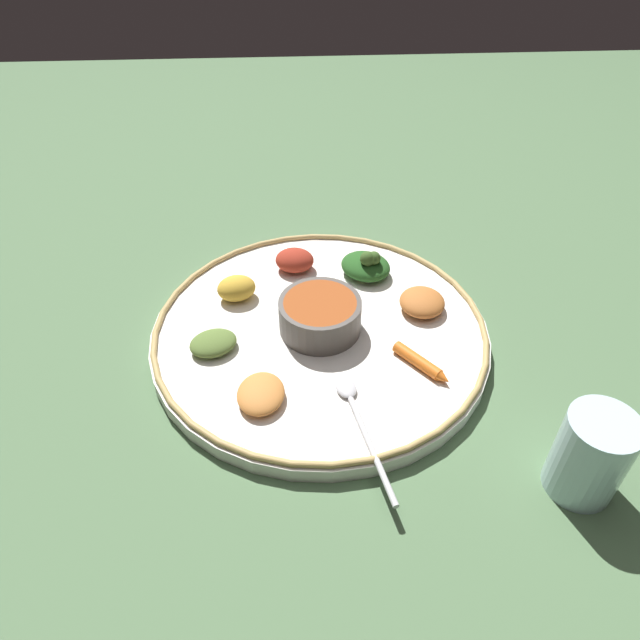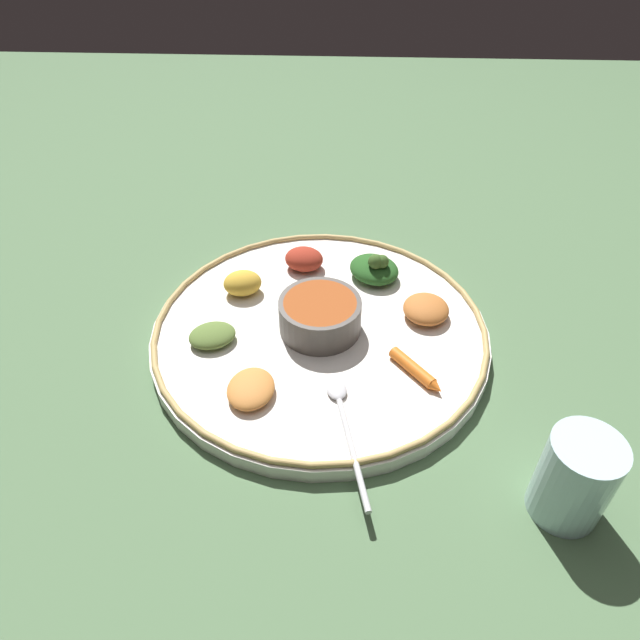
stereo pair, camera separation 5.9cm
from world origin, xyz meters
TOP-DOWN VIEW (x-y plane):
  - ground_plane at (0.00, 0.00)m, footprint 2.40×2.40m
  - platter at (0.00, 0.00)m, footprint 0.45×0.45m
  - platter_rim at (0.00, 0.00)m, footprint 0.44×0.44m
  - center_bowl at (0.00, 0.00)m, footprint 0.11×0.11m
  - spoon at (0.15, 0.03)m, footprint 0.18×0.05m
  - greens_pile at (-0.12, 0.07)m, footprint 0.10×0.10m
  - carrot_near_spoon at (0.08, 0.12)m, footprint 0.07×0.06m
  - mound_beet at (-0.14, -0.03)m, footprint 0.06×0.06m
  - mound_squash at (0.12, -0.08)m, footprint 0.07×0.06m
  - mound_collards at (0.03, -0.14)m, footprint 0.07×0.07m
  - mound_chickpea at (-0.03, 0.14)m, footprint 0.07×0.07m
  - mound_lentil_yellow at (-0.07, -0.11)m, footprint 0.05×0.06m
  - drinking_glass at (0.24, 0.26)m, footprint 0.07×0.07m

SIDE VIEW (x-z plane):
  - ground_plane at x=0.00m, z-range 0.00..0.00m
  - platter at x=0.00m, z-range 0.00..0.02m
  - platter_rim at x=0.00m, z-range 0.02..0.03m
  - spoon at x=0.15m, z-range 0.02..0.03m
  - carrot_near_spoon at x=0.08m, z-range 0.02..0.04m
  - mound_squash at x=0.12m, z-range 0.02..0.04m
  - mound_collards at x=0.03m, z-range 0.02..0.04m
  - mound_chickpea at x=-0.03m, z-range 0.02..0.05m
  - mound_beet at x=-0.14m, z-range 0.02..0.05m
  - greens_pile at x=-0.12m, z-range 0.01..0.06m
  - mound_lentil_yellow at x=-0.07m, z-range 0.02..0.05m
  - drinking_glass at x=0.24m, z-range -0.01..0.10m
  - center_bowl at x=0.00m, z-range 0.02..0.07m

